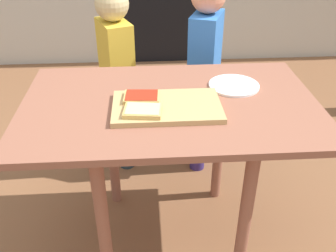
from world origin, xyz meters
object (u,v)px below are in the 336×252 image
cutting_board (167,107)px  pizza_slice_far_left (142,97)px  child_right (205,66)px  dining_table (170,124)px  plate_white_right (234,85)px  child_left (117,70)px  pizza_slice_near_left (143,111)px

cutting_board → pizza_slice_far_left: pizza_slice_far_left is taller
pizza_slice_far_left → child_right: bearing=60.5°
child_right → cutting_board: bearing=-110.8°
dining_table → child_right: size_ratio=1.06×
plate_white_right → child_right: (-0.05, 0.48, -0.11)m
child_left → dining_table: bearing=-68.8°
pizza_slice_near_left → child_right: 0.81m
pizza_slice_far_left → child_left: child_left is taller
plate_white_right → pizza_slice_far_left: bearing=-161.6°
plate_white_right → child_right: size_ratio=0.19×
dining_table → child_right: child_right is taller
cutting_board → child_left: size_ratio=0.39×
child_right → dining_table: bearing=-111.3°
plate_white_right → child_left: bearing=135.5°
dining_table → pizza_slice_near_left: 0.21m
child_left → child_right: child_right is taller
pizza_slice_near_left → child_right: child_right is taller
plate_white_right → dining_table: bearing=-156.9°
plate_white_right → child_right: 0.50m
cutting_board → pizza_slice_near_left: bearing=-146.9°
child_left → child_right: (0.49, -0.05, 0.03)m
cutting_board → dining_table: bearing=74.1°
pizza_slice_far_left → dining_table: bearing=5.2°
dining_table → cutting_board: (-0.02, -0.06, 0.12)m
pizza_slice_far_left → child_right: size_ratio=0.13×
pizza_slice_far_left → plate_white_right: size_ratio=0.66×
pizza_slice_near_left → dining_table: bearing=47.5°
pizza_slice_far_left → pizza_slice_near_left: 0.11m
child_right → pizza_slice_far_left: bearing=-119.5°
pizza_slice_near_left → child_right: (0.35, 0.72, -0.14)m
pizza_slice_near_left → plate_white_right: 0.46m
pizza_slice_near_left → child_right: size_ratio=0.13×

